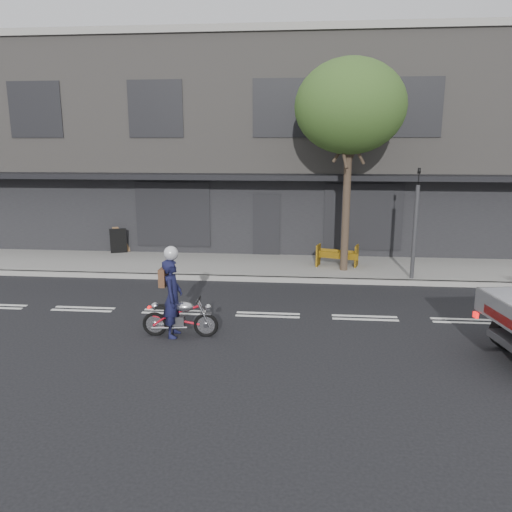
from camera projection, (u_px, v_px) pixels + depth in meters
The scene contains 10 objects.
ground at pixel (268, 315), 12.50m from camera, with size 80.00×80.00×0.00m, color black.
sidewalk at pixel (277, 267), 17.04m from camera, with size 32.00×3.20×0.15m, color gray.
kerb at pixel (275, 279), 15.49m from camera, with size 32.00×0.20×0.15m, color gray.
building_main at pixel (286, 148), 22.58m from camera, with size 26.00×10.00×8.00m, color slate.
street_tree at pixel (350, 107), 15.21m from camera, with size 3.40×3.40×6.74m.
traffic_light_pole at pixel (415, 230), 15.00m from camera, with size 0.12×0.12×3.50m.
motorcycle at pixel (180, 317), 11.05m from camera, with size 1.71×0.50×0.88m.
rider at pixel (173, 298), 10.97m from camera, with size 0.64×0.42×1.75m, color #131435.
construction_barrier at pixel (338, 256), 16.57m from camera, with size 1.37×0.55×0.77m, color orange, non-canonical shape.
sandwich_board at pixel (118, 241), 18.69m from camera, with size 0.61×0.40×0.96m, color black, non-canonical shape.
Camera 1 is at (0.81, -11.83, 4.21)m, focal length 35.00 mm.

